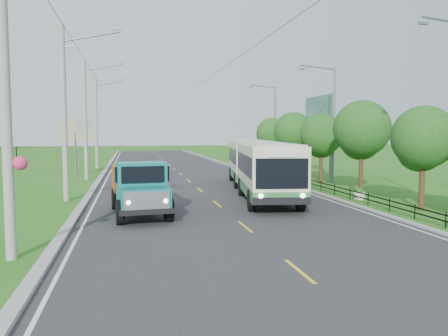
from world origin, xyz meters
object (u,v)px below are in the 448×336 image
object	(u,v)px
pole_far	(96,122)
planter_near	(359,194)
pole_mid	(86,119)
billboard_right	(319,117)
streetlight_mid	(332,120)
streetlight_far	(274,124)
tree_back	(272,136)
dump_truck	(139,184)
pole_near	(65,112)
tree_fourth	(321,137)
planter_far	(273,171)
tree_third	(362,132)
planter_mid	(306,180)
tree_fifth	(293,134)
pole_nearest	(8,99)
bus	(258,163)
tree_second	(423,141)
billboard_left	(75,134)

from	to	relation	value
pole_far	planter_near	bearing A→B (deg)	-58.01
pole_mid	billboard_right	distance (m)	20.59
streetlight_mid	streetlight_far	xyz separation A→B (m)	(0.00, 14.00, 0.00)
tree_back	dump_truck	xyz separation A→B (m)	(-14.10, -22.36, -2.19)
pole_far	pole_near	bearing A→B (deg)	-90.00
tree_fourth	planter_near	size ratio (longest dim) A/B	8.06
pole_near	planter_near	bearing A→B (deg)	-10.09
planter_near	planter_far	size ratio (longest dim) A/B	1.00
streetlight_mid	pole_mid	bearing A→B (deg)	159.68
tree_third	streetlight_far	size ratio (longest dim) A/B	0.66
tree_fourth	billboard_right	xyz separation A→B (m)	(2.44, 5.86, 1.76)
pole_mid	planter_mid	size ratio (longest dim) A/B	14.93
tree_fifth	planter_near	world-z (taller)	tree_fifth
streetlight_mid	billboard_right	size ratio (longest dim) A/B	1.24
planter_far	streetlight_mid	bearing A→B (deg)	-75.68
pole_nearest	tree_fourth	xyz separation A→B (m)	(18.10, 17.14, -1.35)
tree_fourth	pole_far	bearing A→B (deg)	133.85
tree_fifth	streetlight_mid	size ratio (longest dim) A/B	0.64
tree_fifth	dump_truck	xyz separation A→B (m)	(-14.10, -16.36, -2.39)
pole_mid	pole_near	bearing A→B (deg)	-90.00
pole_nearest	pole_far	distance (m)	36.00
pole_nearest	bus	world-z (taller)	pole_nearest
tree_third	bus	world-z (taller)	tree_third
tree_fifth	streetlight_mid	xyz separation A→B (m)	(0.79, -6.14, 1.05)
streetlight_mid	planter_near	bearing A→B (deg)	-104.32
pole_mid	streetlight_mid	size ratio (longest dim) A/B	1.10
streetlight_mid	tree_fourth	bearing A→B (deg)	169.85
tree_second	tree_back	size ratio (longest dim) A/B	0.96
pole_far	planter_mid	size ratio (longest dim) A/B	14.93
tree_fifth	billboard_right	size ratio (longest dim) A/B	0.79
pole_mid	tree_fourth	distance (m)	19.43
pole_far	tree_third	distance (m)	30.78
planter_near	tree_second	bearing A→B (deg)	-71.97
tree_second	tree_third	distance (m)	6.02
streetlight_mid	planter_far	xyz separation A→B (m)	(-2.04, 8.00, -4.62)
streetlight_far	planter_near	xyz separation A→B (m)	(-2.04, -22.00, -4.62)
planter_near	planter_far	world-z (taller)	same
pole_far	bus	size ratio (longest dim) A/B	0.58
tree_third	billboard_right	world-z (taller)	billboard_right
pole_near	pole_mid	distance (m)	12.00
tree_third	billboard_left	bearing A→B (deg)	140.67
planter_near	billboard_right	distance (m)	15.34
planter_near	billboard_left	xyz separation A→B (m)	(-18.10, 18.00, 3.58)
tree_second	tree_fifth	xyz separation A→B (m)	(0.00, 18.00, 0.33)
tree_second	tree_fifth	world-z (taller)	tree_fifth
tree_second	planter_mid	distance (m)	12.36
tree_fifth	tree_back	size ratio (longest dim) A/B	1.05
tree_second	streetlight_mid	xyz separation A→B (m)	(0.79, 11.86, 1.38)
tree_second	billboard_right	xyz separation A→B (m)	(2.44, 17.86, 1.83)
pole_nearest	tree_third	distance (m)	21.27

